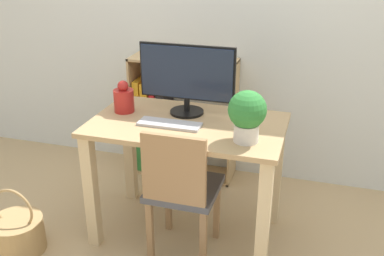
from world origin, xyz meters
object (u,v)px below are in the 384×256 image
Objects in this scene: bookshelf at (166,123)px; potted_plant at (247,114)px; chair at (181,188)px; basket at (18,234)px; vase at (124,99)px; monitor at (187,76)px; keyboard at (170,124)px.

potted_plant is at bearing -48.90° from bookshelf.
chair reaches higher than basket.
vase is 0.83m from bookshelf.
monitor reaches higher than chair.
vase reaches higher than chair.
basket is (-0.51, -0.54, -0.74)m from vase.
monitor is 1.42m from basket.
potted_plant is at bearing 7.98° from chair.
vase is 0.46× the size of basket.
keyboard reaches higher than basket.
keyboard is 1.30× the size of potted_plant.
chair is (0.47, -0.29, -0.40)m from vase.
bookshelf is (-0.80, 0.92, -0.52)m from potted_plant.
monitor is at bearing 144.42° from potted_plant.
basket is (-0.53, -1.24, -0.30)m from bookshelf.
bookshelf is at bearing 88.83° from vase.
vase is 0.71× the size of potted_plant.
monitor reaches higher than vase.
bookshelf is at bearing 121.34° from monitor.
bookshelf is (-0.45, 0.99, -0.05)m from chair.
monitor is at bearing -58.66° from bookshelf.
basket is at bearing -154.42° from keyboard.
keyboard is 0.38m from chair.
monitor is 0.70× the size of chair.
basket is (-0.98, -0.25, -0.35)m from chair.
bookshelf is at bearing 110.71° from chair.
keyboard is (-0.04, -0.22, -0.23)m from monitor.
chair is (-0.35, -0.07, -0.47)m from potted_plant.
basket is at bearing -169.44° from chair.
vase is 0.68m from chair.
keyboard is 0.44× the size of chair.
keyboard is at bearing -68.11° from bookshelf.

